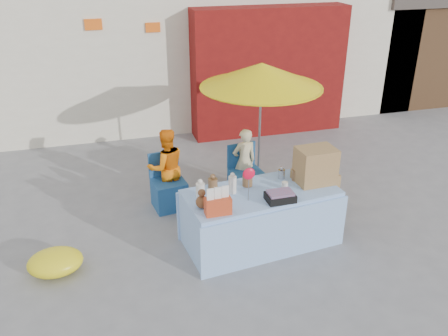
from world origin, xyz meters
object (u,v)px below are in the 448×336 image
object	(u,v)px
vendor_orange	(166,167)
box_stack	(313,194)
umbrella	(261,76)
chair_right	(246,182)
chair_left	(169,192)
vendor_beige	(244,162)
market_table	(260,216)

from	to	relation	value
vendor_orange	box_stack	distance (m)	2.26
umbrella	box_stack	world-z (taller)	umbrella
chair_right	vendor_orange	world-z (taller)	vendor_orange
chair_left	vendor_orange	world-z (taller)	vendor_orange
vendor_beige	box_stack	distance (m)	1.46
chair_right	box_stack	distance (m)	1.38
vendor_orange	vendor_beige	size ratio (longest dim) A/B	1.11
vendor_orange	box_stack	bearing A→B (deg)	135.87
market_table	chair_left	size ratio (longest dim) A/B	2.53
chair_right	umbrella	distance (m)	1.69
chair_right	vendor_orange	distance (m)	1.31
chair_left	umbrella	bearing A→B (deg)	2.66
market_table	box_stack	xyz separation A→B (m)	(0.80, 0.08, 0.18)
umbrella	chair_left	bearing A→B (deg)	-169.62
vendor_beige	umbrella	xyz separation A→B (m)	(0.30, 0.15, 1.34)
market_table	chair_left	xyz separation A→B (m)	(-1.02, 1.29, -0.15)
market_table	umbrella	world-z (taller)	umbrella
vendor_beige	umbrella	bearing A→B (deg)	-161.16
vendor_orange	vendor_beige	xyz separation A→B (m)	(1.25, 0.00, -0.06)
market_table	vendor_beige	size ratio (longest dim) A/B	1.93
chair_right	chair_left	bearing A→B (deg)	172.27
vendor_orange	market_table	bearing A→B (deg)	117.89
vendor_orange	box_stack	world-z (taller)	box_stack
vendor_beige	box_stack	bearing A→B (deg)	105.35
box_stack	market_table	bearing A→B (deg)	-174.45
vendor_orange	box_stack	size ratio (longest dim) A/B	0.97
chair_right	box_stack	bearing A→B (deg)	-72.31
box_stack	vendor_orange	bearing A→B (deg)	143.60
box_stack	vendor_beige	bearing A→B (deg)	113.08
vendor_beige	vendor_orange	bearing A→B (deg)	-7.73
chair_right	vendor_orange	xyz separation A→B (m)	(-1.25, 0.13, 0.36)
market_table	chair_right	distance (m)	1.32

